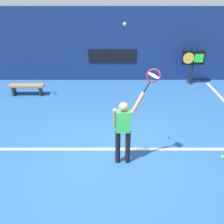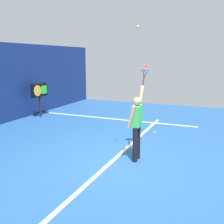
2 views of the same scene
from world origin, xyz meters
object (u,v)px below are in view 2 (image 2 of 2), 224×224
(tennis_ball, at_px, (138,27))
(spare_ball, at_px, (155,132))
(scoreboard_clock, at_px, (39,91))
(tennis_player, at_px, (137,123))
(tennis_racket, at_px, (145,71))

(tennis_ball, height_order, spare_ball, tennis_ball)
(scoreboard_clock, bearing_deg, tennis_ball, -120.39)
(tennis_player, distance_m, spare_ball, 2.83)
(tennis_player, height_order, scoreboard_clock, tennis_player)
(tennis_player, bearing_deg, spare_ball, 3.50)
(tennis_player, xyz_separation_m, spare_ball, (2.65, 0.16, -0.98))
(scoreboard_clock, height_order, spare_ball, scoreboard_clock)
(scoreboard_clock, relative_size, spare_ball, 22.50)
(spare_ball, bearing_deg, tennis_player, -176.50)
(tennis_racket, bearing_deg, tennis_ball, 178.14)
(tennis_ball, xyz_separation_m, spare_ball, (2.67, 0.15, -3.37))
(scoreboard_clock, bearing_deg, tennis_player, -120.15)
(tennis_racket, relative_size, tennis_ball, 9.10)
(tennis_racket, bearing_deg, scoreboard_clock, 64.72)
(tennis_player, height_order, tennis_racket, tennis_racket)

